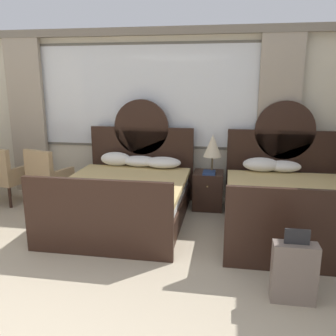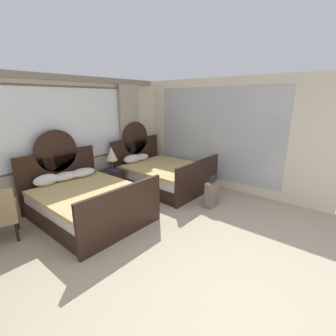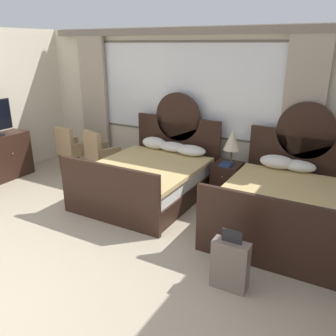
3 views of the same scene
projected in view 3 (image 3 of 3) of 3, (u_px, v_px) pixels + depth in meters
name	position (u px, v px, depth m)	size (l,w,h in m)	color
wall_back_window	(185.00, 101.00, 6.38)	(6.22, 0.22, 2.70)	beige
bed_near_window	(150.00, 177.00, 5.80)	(1.67, 2.13, 1.61)	black
bed_near_mirror	(286.00, 205.00, 4.79)	(1.67, 2.13, 1.61)	black
nightstand_between_beds	(227.00, 179.00, 5.86)	(0.44, 0.47, 0.56)	black
table_lamp_on_nightstand	(232.00, 140.00, 5.62)	(0.27, 0.27, 0.57)	brown
book_on_nightstand	(227.00, 164.00, 5.68)	(0.18, 0.26, 0.03)	navy
armchair_by_window_left	(100.00, 152.00, 6.65)	(0.67, 0.67, 0.90)	tan
armchair_by_window_centre	(71.00, 147.00, 6.98)	(0.62, 0.62, 0.90)	tan
suitcase_on_floor	(230.00, 265.00, 3.60)	(0.38, 0.16, 0.68)	#75665B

